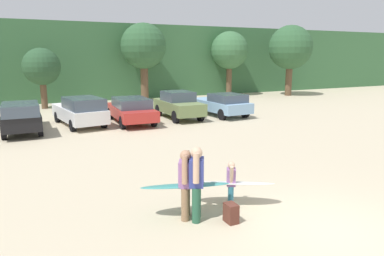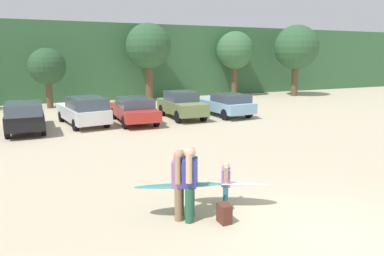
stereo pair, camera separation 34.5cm
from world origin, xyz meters
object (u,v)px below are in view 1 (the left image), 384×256
parked_car_white (81,111)px  parked_car_olive_green (178,105)px  person_adult (186,180)px  backpack_dropped (231,213)px  surfboard_white (232,183)px  person_companion (197,179)px  person_child (231,181)px  parked_car_red (131,109)px  parked_car_black (21,116)px  parked_car_sky_blue (222,104)px  surfboard_teal (185,186)px

parked_car_white → parked_car_olive_green: 5.70m
person_adult → backpack_dropped: size_ratio=3.66×
parked_car_white → surfboard_white: size_ratio=2.17×
parked_car_olive_green → person_companion: bearing=158.5°
person_companion → person_adult: bearing=-14.6°
person_child → backpack_dropped: bearing=88.1°
parked_car_red → parked_car_olive_green: parked_car_olive_green is taller
parked_car_black → person_adult: 12.55m
parked_car_black → surfboard_white: parked_car_black is taller
person_adult → parked_car_black: bearing=-45.5°
parked_car_sky_blue → person_companion: person_companion is taller
person_adult → person_companion: size_ratio=0.95×
parked_car_sky_blue → parked_car_red: bearing=85.2°
parked_car_olive_green → backpack_dropped: parked_car_olive_green is taller
surfboard_teal → parked_car_black: bearing=-57.7°
parked_car_black → parked_car_white: (2.91, 0.59, -0.01)m
person_adult → surfboard_white: bearing=-142.9°
person_companion → person_child: bearing=-135.6°
parked_car_red → person_adult: bearing=171.6°
parked_car_white → parked_car_red: (2.69, -0.38, -0.05)m
person_adult → person_companion: bearing=165.4°
parked_car_black → surfboard_teal: size_ratio=2.15×
person_adult → surfboard_white: size_ratio=0.75×
person_adult → backpack_dropped: 1.28m
person_child → surfboard_white: (0.08, 0.07, -0.08)m
parked_car_white → parked_car_sky_blue: 8.55m
parked_car_olive_green → person_adult: person_adult is taller
parked_car_black → person_adult: person_adult is taller
parked_car_red → person_adult: 12.55m
parked_car_white → backpack_dropped: 13.44m
parked_car_red → parked_car_sky_blue: 5.85m
person_adult → parked_car_sky_blue: bearing=-94.4°
person_companion → surfboard_teal: bearing=-32.6°
surfboard_white → parked_car_sky_blue: bearing=-91.1°
surfboard_teal → backpack_dropped: 1.23m
surfboard_white → backpack_dropped: surfboard_white is taller
parked_car_olive_green → surfboard_white: bearing=162.8°
parked_car_white → parked_car_black: bearing=93.5°
surfboard_teal → parked_car_olive_green: bearing=-96.1°
parked_car_red → surfboard_white: 12.18m
parked_car_olive_green → person_child: bearing=162.6°
parked_car_white → person_companion: (0.55, -12.89, 0.16)m
person_child → surfboard_white: size_ratio=0.53×
parked_car_black → backpack_dropped: bearing=-161.8°
parked_car_white → backpack_dropped: (1.19, -13.37, -0.60)m
parked_car_black → person_adult: size_ratio=2.87×
parked_car_black → surfboard_white: size_ratio=2.14×
parked_car_white → parked_car_sky_blue: bearing=-101.3°
parked_car_black → parked_car_sky_blue: parked_car_black is taller
parked_car_sky_blue → person_child: size_ratio=3.83×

